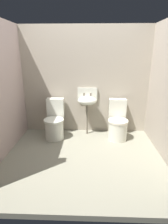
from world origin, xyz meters
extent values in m
cube|color=gray|center=(0.00, 0.00, -0.04)|extent=(3.08, 2.51, 0.08)
cube|color=#A79B89|center=(0.00, 1.11, 1.12)|extent=(3.08, 0.10, 2.24)
cylinder|color=silver|center=(-0.63, 0.62, 0.19)|extent=(0.39, 0.39, 0.38)
cylinder|color=silver|center=(-0.63, 0.62, 0.40)|extent=(0.41, 0.41, 0.04)
cube|color=silver|center=(-0.63, 0.92, 0.58)|extent=(0.37, 0.19, 0.40)
cylinder|color=silver|center=(0.67, 0.62, 0.19)|extent=(0.40, 0.40, 0.38)
cylinder|color=silver|center=(0.67, 0.62, 0.40)|extent=(0.42, 0.42, 0.04)
cube|color=silver|center=(0.69, 0.92, 0.58)|extent=(0.37, 0.20, 0.40)
cylinder|color=#6A6052|center=(0.05, 0.87, 0.33)|extent=(0.04, 0.04, 0.66)
ellipsoid|color=silver|center=(0.05, 0.87, 0.75)|extent=(0.40, 0.32, 0.18)
cube|color=silver|center=(0.05, 1.03, 0.85)|extent=(0.42, 0.04, 0.28)
cylinder|color=#6A6052|center=(-0.02, 0.93, 0.87)|extent=(0.04, 0.04, 0.06)
cylinder|color=#6A6052|center=(0.12, 0.93, 0.87)|extent=(0.04, 0.04, 0.06)
camera|label=1|loc=(0.11, -2.79, 1.71)|focal=29.06mm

